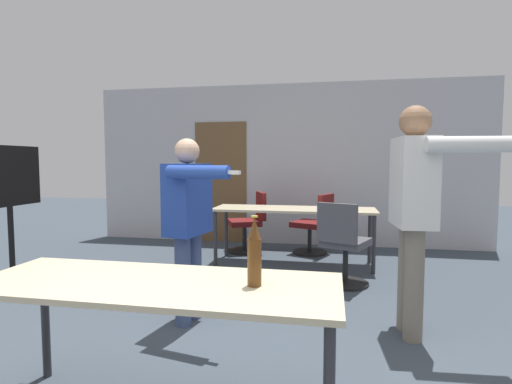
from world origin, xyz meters
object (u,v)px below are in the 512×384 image
Objects in this scene: person_near_casual at (189,213)px; office_chair_near_pushed at (249,224)px; office_chair_side_rolled at (343,247)px; beer_bottle at (254,253)px; person_center_tall at (415,199)px; office_chair_far_right at (314,226)px; tv_screen at (9,203)px.

person_near_casual reaches higher than office_chair_near_pushed.
office_chair_side_rolled is 2.61m from beer_bottle.
person_center_tall is at bearing 53.30° from beer_bottle.
office_chair_far_right is 0.99m from office_chair_near_pushed.
beer_bottle is (-0.50, -2.52, 0.48)m from office_chair_side_rolled.
tv_screen is at bearing 146.73° from office_chair_far_right.
office_chair_near_pushed is 4.12m from beer_bottle.
person_center_tall is 1.43m from office_chair_side_rolled.
beer_bottle reaches higher than office_chair_far_right.
office_chair_side_rolled reaches higher than office_chair_far_right.
office_chair_near_pushed is at bearing 156.02° from office_chair_side_rolled.
person_center_tall is 5.13× the size of beer_bottle.
office_chair_side_rolled is 2.67× the size of beer_bottle.
beer_bottle reaches higher than office_chair_side_rolled.
office_chair_far_right is (3.26, 2.15, -0.51)m from tv_screen.
office_chair_far_right is 1.56m from office_chair_side_rolled.
person_center_tall is at bearing 103.64° from person_near_casual.
office_chair_far_right is at bearing -165.78° from person_center_tall.
person_center_tall is (1.82, 0.08, 0.15)m from person_near_casual.
tv_screen is at bearing -146.86° from office_chair_side_rolled.
office_chair_far_right is 2.56× the size of beer_bottle.
person_near_casual is 1.83m from person_center_tall.
person_near_casual is 1.67× the size of office_chair_side_rolled.
beer_bottle is at bearing -120.97° from tv_screen.
person_center_tall is at bearing -138.34° from office_chair_far_right.
person_center_tall is at bearing -97.30° from tv_screen.
person_center_tall is at bearing -168.53° from office_chair_near_pushed.
office_chair_near_pushed is (2.27, 2.11, -0.50)m from tv_screen.
beer_bottle is (-0.12, -4.03, 0.51)m from office_chair_far_right.
beer_bottle is at bearing 168.36° from office_chair_near_pushed.
office_chair_side_rolled is at bearing -161.06° from office_chair_near_pushed.
office_chair_near_pushed is at bearing 102.23° from beer_bottle.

